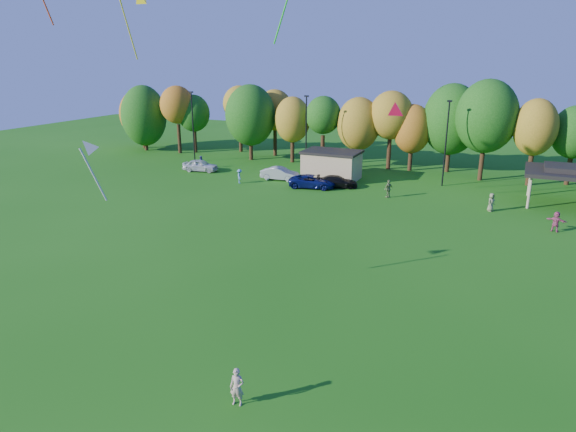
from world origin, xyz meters
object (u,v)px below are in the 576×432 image
at_px(kite_flyer, 237,387).
at_px(car_a, 200,165).
at_px(car_c, 312,181).
at_px(car_d, 337,182).
at_px(car_b, 280,174).

xyz_separation_m(kite_flyer, car_a, (-26.00, 36.09, -0.09)).
relative_size(car_a, car_c, 0.86).
relative_size(car_a, car_d, 0.99).
xyz_separation_m(car_b, car_c, (4.67, -1.85, -0.03)).
height_order(kite_flyer, car_b, kite_flyer).
xyz_separation_m(car_a, car_b, (10.74, -0.01, -0.01)).
bearing_deg(car_a, car_b, -101.89).
distance_m(kite_flyer, car_c, 35.83).
bearing_deg(kite_flyer, car_d, 93.02).
distance_m(kite_flyer, car_d, 36.47).
distance_m(car_b, car_d, 7.04).
distance_m(kite_flyer, car_a, 44.48).
relative_size(kite_flyer, car_c, 0.33).
height_order(car_b, car_c, car_b).
height_order(car_a, car_d, car_a).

